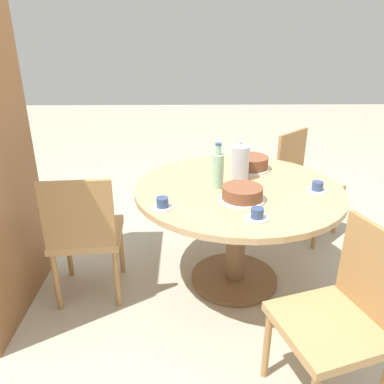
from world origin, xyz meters
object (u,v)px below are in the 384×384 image
object	(u,v)px
chair_c	(304,181)
cup_b	(162,204)
cake_main	(250,163)
water_bottle	(218,170)
chair_a	(85,233)
cake_second	(242,194)
cup_c	(317,187)
cup_a	(257,215)
coffee_pot	(240,162)
chair_b	(342,316)

from	to	relation	value
chair_c	cup_b	size ratio (longest dim) A/B	7.04
cake_main	cup_b	size ratio (longest dim) A/B	2.30
chair_c	water_bottle	bearing A→B (deg)	178.61
chair_a	cake_main	size ratio (longest dim) A/B	3.06
water_bottle	cake_second	size ratio (longest dim) A/B	1.08
water_bottle	cup_c	bearing A→B (deg)	-97.13
chair_a	cup_a	bearing A→B (deg)	157.88
cup_a	cup_c	bearing A→B (deg)	-49.88
chair_c	water_bottle	size ratio (longest dim) A/B	3.03
chair_a	cake_main	distance (m)	1.20
cake_main	cup_c	world-z (taller)	cake_main
cup_c	chair_a	bearing A→B (deg)	92.34
coffee_pot	cup_a	distance (m)	0.58
cake_second	cup_a	xyz separation A→B (m)	(-0.24, -0.04, -0.02)
chair_a	cup_b	world-z (taller)	chair_a
chair_c	cup_b	world-z (taller)	chair_c
cup_b	cup_c	distance (m)	0.95
water_bottle	cake_second	xyz separation A→B (m)	(-0.20, -0.13, -0.08)
cake_second	cup_c	size ratio (longest dim) A/B	2.16
coffee_pot	chair_a	bearing A→B (deg)	105.55
cake_second	cup_a	distance (m)	0.24
chair_a	chair_b	world-z (taller)	same
chair_c	cup_a	xyz separation A→B (m)	(-1.15, 0.61, 0.27)
cake_second	cup_a	size ratio (longest dim) A/B	2.16
cake_second	cup_c	bearing A→B (deg)	-75.37
chair_a	cake_main	xyz separation A→B (m)	(0.47, -1.07, 0.29)
cake_main	cup_a	world-z (taller)	cake_main
chair_c	cake_second	xyz separation A→B (m)	(-0.91, 0.65, 0.28)
cup_a	cup_b	size ratio (longest dim) A/B	1.00
chair_a	chair_c	bearing A→B (deg)	-156.85
chair_a	water_bottle	distance (m)	0.90
chair_a	cup_c	world-z (taller)	chair_a
cup_b	cup_c	xyz separation A→B (m)	(0.22, -0.92, 0.00)
coffee_pot	cup_b	xyz separation A→B (m)	(-0.43, 0.48, -0.10)
cake_second	cup_a	bearing A→B (deg)	-169.89
water_bottle	cup_c	size ratio (longest dim) A/B	2.33
cake_main	chair_a	bearing A→B (deg)	113.59
cup_c	chair_c	bearing A→B (deg)	-12.97
chair_c	cake_main	xyz separation A→B (m)	(-0.38, 0.52, 0.29)
chair_b	water_bottle	xyz separation A→B (m)	(0.88, 0.47, 0.36)
coffee_pot	cake_main	distance (m)	0.23
chair_b	coffee_pot	world-z (taller)	coffee_pot
coffee_pot	cup_b	size ratio (longest dim) A/B	2.14
coffee_pot	cup_a	bearing A→B (deg)	-178.70
coffee_pot	water_bottle	size ratio (longest dim) A/B	0.92
chair_c	cup_b	bearing A→B (deg)	178.58
cake_main	cake_second	distance (m)	0.55
coffee_pot	cup_c	world-z (taller)	coffee_pot
cake_second	chair_b	bearing A→B (deg)	-153.18
cake_second	cup_b	size ratio (longest dim) A/B	2.16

